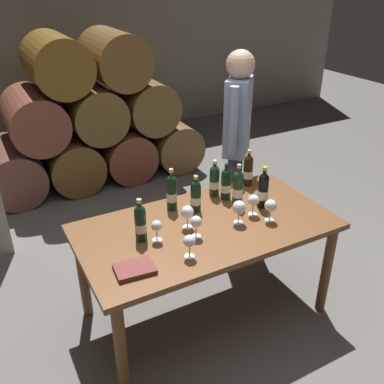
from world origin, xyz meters
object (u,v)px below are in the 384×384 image
at_px(wine_glass_6, 187,213).
at_px(sommelier_presenting, 237,132).
at_px(wine_glass_3, 271,206).
at_px(tasting_notebook, 135,269).
at_px(dining_table, 206,236).
at_px(wine_bottle_3, 140,223).
at_px(wine_glass_1, 253,201).
at_px(wine_glass_0, 239,208).
at_px(wine_bottle_5, 238,188).
at_px(wine_bottle_6, 226,184).
at_px(wine_bottle_2, 196,196).
at_px(wine_glass_4, 196,222).
at_px(wine_bottle_7, 172,192).
at_px(wine_glass_2, 157,227).
at_px(wine_glass_5, 189,242).
at_px(wine_bottle_1, 214,180).
at_px(wine_bottle_4, 248,170).
at_px(wine_bottle_0, 263,190).

xyz_separation_m(wine_glass_6, sommelier_presenting, (0.86, 0.72, 0.17)).
xyz_separation_m(wine_glass_3, tasting_notebook, (-1.00, -0.07, -0.10)).
bearing_deg(dining_table, wine_bottle_3, 175.11).
bearing_deg(wine_glass_3, wine_glass_1, 115.29).
bearing_deg(wine_glass_3, wine_glass_0, 159.17).
distance_m(wine_bottle_5, wine_bottle_6, 0.12).
xyz_separation_m(dining_table, wine_bottle_2, (0.02, 0.19, 0.21)).
height_order(wine_bottle_3, sommelier_presenting, sommelier_presenting).
height_order(wine_bottle_3, wine_glass_4, wine_bottle_3).
relative_size(dining_table, wine_glass_4, 11.43).
bearing_deg(wine_bottle_7, wine_bottle_6, -6.87).
relative_size(wine_glass_0, wine_glass_2, 1.14).
height_order(wine_glass_3, wine_glass_4, wine_glass_3).
bearing_deg(wine_bottle_6, wine_glass_5, -138.44).
bearing_deg(dining_table, wine_glass_0, -22.57).
distance_m(dining_table, wine_glass_5, 0.42).
bearing_deg(wine_glass_3, wine_glass_2, 169.43).
xyz_separation_m(wine_bottle_3, wine_glass_4, (0.32, -0.13, -0.02)).
bearing_deg(wine_bottle_1, tasting_notebook, -146.69).
xyz_separation_m(dining_table, wine_bottle_5, (0.33, 0.13, 0.23)).
relative_size(wine_bottle_5, sommelier_presenting, 0.18).
xyz_separation_m(wine_glass_0, wine_glass_3, (0.20, -0.08, -0.00)).
bearing_deg(wine_glass_3, wine_bottle_6, 103.29).
xyz_separation_m(wine_bottle_3, wine_bottle_5, (0.78, 0.09, 0.01)).
distance_m(wine_bottle_1, tasting_notebook, 1.03).
bearing_deg(wine_glass_0, wine_glass_5, -158.84).
height_order(wine_glass_0, wine_glass_6, wine_glass_0).
height_order(wine_bottle_4, wine_bottle_6, wine_bottle_4).
xyz_separation_m(wine_glass_6, tasting_notebook, (-0.47, -0.26, -0.10)).
bearing_deg(wine_bottle_2, wine_bottle_3, -162.02).
height_order(wine_bottle_4, wine_glass_5, wine_bottle_4).
distance_m(wine_bottle_3, wine_bottle_7, 0.42).
bearing_deg(dining_table, wine_glass_2, -177.46).
distance_m(wine_glass_2, sommelier_presenting, 1.35).
distance_m(wine_bottle_1, wine_glass_1, 0.38).
bearing_deg(wine_bottle_0, wine_glass_5, -159.04).
distance_m(wine_glass_4, sommelier_presenting, 1.22).
xyz_separation_m(dining_table, wine_glass_3, (0.40, -0.16, 0.20)).
bearing_deg(wine_bottle_3, wine_glass_1, -5.84).
bearing_deg(wine_glass_0, wine_glass_4, -177.85).
distance_m(wine_bottle_2, wine_glass_4, 0.32).
bearing_deg(wine_bottle_7, wine_bottle_1, 5.82).
distance_m(wine_bottle_4, tasting_notebook, 1.32).
bearing_deg(wine_bottle_3, wine_glass_5, -59.12).
distance_m(wine_glass_1, wine_glass_4, 0.48).
distance_m(dining_table, wine_bottle_4, 0.71).
bearing_deg(wine_glass_2, wine_bottle_5, 11.67).
relative_size(wine_bottle_4, sommelier_presenting, 0.17).
bearing_deg(wine_bottle_5, wine_bottle_1, 109.09).
relative_size(wine_bottle_3, wine_bottle_5, 0.92).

